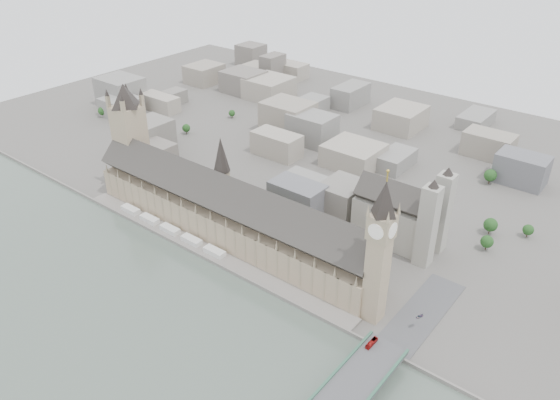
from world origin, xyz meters
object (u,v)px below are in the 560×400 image
Objects in this scene: victoria_tower at (130,133)px; car_approach at (420,316)px; elizabeth_tower at (380,243)px; westminster_abbey at (401,216)px; red_bus_north at (372,343)px; palace_of_westminster at (228,212)px.

victoria_tower is 19.85× the size of car_approach.
car_approach is at bearing 15.06° from elizabeth_tower.
car_approach is (55.60, -79.33, -14.10)m from westminster_abbey.
westminster_abbey is at bearing 145.19° from car_approach.
elizabeth_tower is 1.07× the size of victoria_tower.
car_approach is (288.53, -10.33, -44.22)m from victoria_tower.
victoria_tower reaches higher than car_approach.
car_approach is (11.50, 39.27, -0.74)m from red_bus_north.
elizabeth_tower is 21.33× the size of car_approach.
westminster_abbey is (110.92, 75.30, 2.38)m from palace_of_westminster.
westminster_abbey is 13.50× the size of car_approach.
victoria_tower is at bearing 171.13° from red_bus_north.
car_approach is (28.53, 7.67, -47.11)m from elizabeth_tower.
westminster_abbey is at bearing 107.29° from elizabeth_tower.
palace_of_westminster is 126.41m from victoria_tower.
palace_of_westminster reaches higher than car_approach.
westminster_abbey reaches higher than car_approach.
palace_of_westminster is 161.33m from red_bus_north.
elizabeth_tower reaches higher than westminster_abbey.
red_bus_north is (17.02, -31.59, -46.37)m from elizabeth_tower.
westminster_abbey is at bearing 111.68° from red_bus_north.
car_approach is at bearing -2.05° from victoria_tower.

